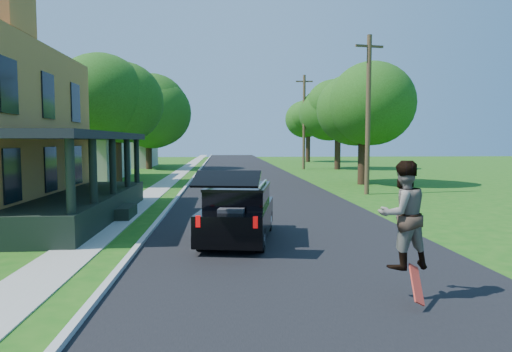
{
  "coord_description": "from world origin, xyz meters",
  "views": [
    {
      "loc": [
        -1.82,
        -10.77,
        2.81
      ],
      "look_at": [
        -0.82,
        3.0,
        1.75
      ],
      "focal_mm": 32.0,
      "sensor_mm": 36.0,
      "label": 1
    }
  ],
  "objects": [
    {
      "name": "neighbor_house_far",
      "position": [
        -13.5,
        40.0,
        4.19
      ],
      "size": [
        12.78,
        12.78,
        8.3
      ],
      "color": "#B2AD9D",
      "rests_on": "ground"
    },
    {
      "name": "black_suv",
      "position": [
        -1.4,
        1.98,
        0.8
      ],
      "size": [
        2.39,
        4.7,
        2.09
      ],
      "rotation": [
        0.0,
        0.0,
        -0.17
      ],
      "color": "black",
      "rests_on": "ground"
    },
    {
      "name": "tree_left_mid",
      "position": [
        -8.82,
        19.79,
        6.11
      ],
      "size": [
        6.06,
        5.82,
        9.2
      ],
      "rotation": [
        0.0,
        0.0,
        0.04
      ],
      "color": "black",
      "rests_on": "ground"
    },
    {
      "name": "curb",
      "position": [
        -4.05,
        20.0,
        0.0
      ],
      "size": [
        0.15,
        120.0,
        0.12
      ],
      "primitive_type": "cube",
      "color": "#B0B0AA",
      "rests_on": "ground"
    },
    {
      "name": "neighbor_house_mid",
      "position": [
        -13.5,
        24.0,
        4.19
      ],
      "size": [
        12.78,
        12.78,
        8.3
      ],
      "color": "#B2AD9D",
      "rests_on": "ground"
    },
    {
      "name": "skateboarder",
      "position": [
        1.35,
        -3.0,
        1.51
      ],
      "size": [
        1.06,
        0.9,
        1.92
      ],
      "rotation": [
        0.0,
        0.0,
        3.35
      ],
      "color": "black",
      "rests_on": "ground"
    },
    {
      "name": "tree_right_far",
      "position": [
        9.51,
        49.6,
        6.05
      ],
      "size": [
        7.09,
        7.26,
        9.26
      ],
      "rotation": [
        0.0,
        0.0,
        -0.29
      ],
      "color": "black",
      "rests_on": "ground"
    },
    {
      "name": "sidewalk",
      "position": [
        -5.6,
        20.0,
        0.0
      ],
      "size": [
        1.3,
        120.0,
        0.03
      ],
      "primitive_type": "cube",
      "color": "#97978F",
      "rests_on": "ground"
    },
    {
      "name": "ground",
      "position": [
        0.0,
        0.0,
        0.0
      ],
      "size": [
        140.0,
        140.0,
        0.0
      ],
      "primitive_type": "plane",
      "color": "#185611",
      "rests_on": "ground"
    },
    {
      "name": "utility_pole_near",
      "position": [
        5.75,
        12.67,
        4.27
      ],
      "size": [
        1.54,
        0.38,
        8.26
      ],
      "rotation": [
        0.0,
        0.0,
        0.17
      ],
      "color": "#4B3923",
      "rests_on": "ground"
    },
    {
      "name": "tree_right_mid",
      "position": [
        9.45,
        33.65,
        6.18
      ],
      "size": [
        6.93,
        6.74,
        9.6
      ],
      "rotation": [
        0.0,
        0.0,
        0.11
      ],
      "color": "black",
      "rests_on": "ground"
    },
    {
      "name": "utility_pole_far",
      "position": [
        6.19,
        34.01,
        4.78
      ],
      "size": [
        1.68,
        0.28,
        9.26
      ],
      "rotation": [
        0.0,
        0.0,
        -0.02
      ],
      "color": "#4B3923",
      "rests_on": "ground"
    },
    {
      "name": "skateboard",
      "position": [
        1.43,
        -3.47,
        0.38
      ],
      "size": [
        0.31,
        0.64,
        0.58
      ],
      "rotation": [
        0.0,
        0.0,
        0.22
      ],
      "color": "#AB1C0E",
      "rests_on": "ground"
    },
    {
      "name": "street",
      "position": [
        0.0,
        20.0,
        0.0
      ],
      "size": [
        8.0,
        120.0,
        0.02
      ],
      "primitive_type": "cube",
      "color": "black",
      "rests_on": "ground"
    },
    {
      "name": "tree_left_far",
      "position": [
        -9.22,
        35.35,
        6.5
      ],
      "size": [
        7.46,
        7.48,
        10.21
      ],
      "rotation": [
        0.0,
        0.0,
        -0.13
      ],
      "color": "black",
      "rests_on": "ground"
    },
    {
      "name": "front_walk",
      "position": [
        -9.5,
        6.0,
        0.0
      ],
      "size": [
        6.5,
        1.2,
        0.03
      ],
      "primitive_type": "cube",
      "color": "#97978F",
      "rests_on": "ground"
    },
    {
      "name": "tree_right_near",
      "position": [
        7.15,
        18.12,
        5.04
      ],
      "size": [
        6.48,
        6.05,
        7.81
      ],
      "rotation": [
        0.0,
        0.0,
        0.28
      ],
      "color": "black",
      "rests_on": "ground"
    }
  ]
}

